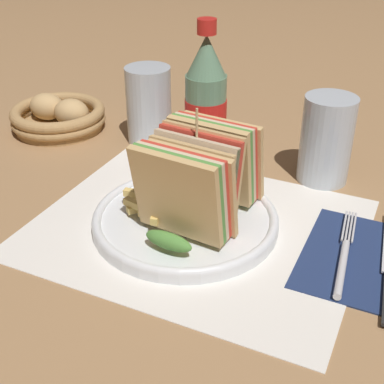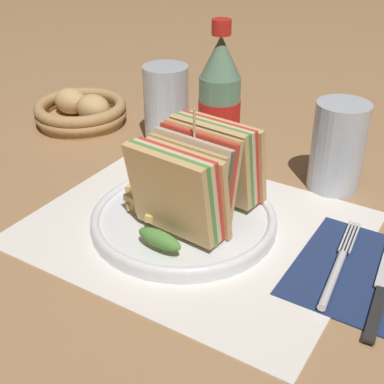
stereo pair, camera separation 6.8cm
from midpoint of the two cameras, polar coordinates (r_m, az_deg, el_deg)
ground_plane at (r=0.68m, az=2.52°, el=-4.59°), size 4.00×4.00×0.00m
placemat at (r=0.68m, az=3.45°, el=-4.01°), size 0.41×0.33×0.00m
plate_main at (r=0.69m, az=1.98°, el=-2.95°), size 0.24×0.24×0.02m
club_sandwich at (r=0.65m, az=3.58°, el=1.28°), size 0.12×0.18×0.15m
fries_pile at (r=0.69m, az=-1.38°, el=-0.84°), size 0.08×0.10×0.02m
ketchup_blob at (r=0.71m, az=0.31°, el=0.07°), size 0.04×0.03×0.01m
napkin at (r=0.65m, az=20.61°, el=-8.09°), size 0.15×0.18×0.00m
fork at (r=0.64m, az=18.28°, el=-7.83°), size 0.03×0.17×0.01m
coke_bottle_near at (r=0.82m, az=5.36°, el=9.41°), size 0.06×0.06×0.22m
glass_near at (r=0.79m, az=17.66°, el=4.03°), size 0.07×0.07×0.13m
glass_far at (r=0.90m, az=-0.57°, el=9.32°), size 0.07×0.07×0.13m
bread_basket at (r=0.99m, az=-9.82°, el=8.50°), size 0.17×0.17×0.06m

